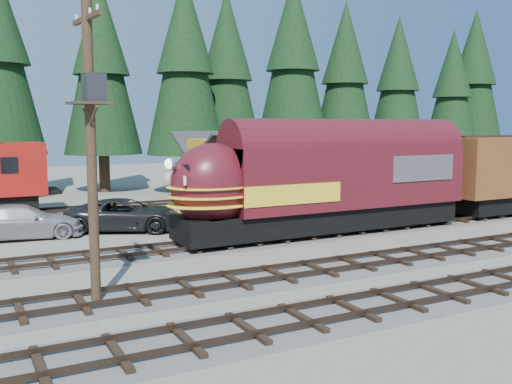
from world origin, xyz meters
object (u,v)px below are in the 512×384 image
pickup_truck_b (22,222)px  pickup_truck_a (126,215)px  locomotive (319,185)px  depot (286,168)px  utility_pole (92,133)px

pickup_truck_b → pickup_truck_a: bearing=-87.4°
locomotive → pickup_truck_a: size_ratio=2.68×
depot → pickup_truck_a: (-10.30, -0.45, -2.10)m
pickup_truck_b → locomotive: bearing=-109.4°
depot → locomotive: (-1.96, -6.50, -0.33)m
depot → pickup_truck_b: depot is taller
depot → locomotive: depot is taller
utility_pole → locomotive: bearing=18.1°
pickup_truck_a → utility_pole: bearing=-173.6°
depot → utility_pole: utility_pole is taller
utility_pole → pickup_truck_a: (4.16, 11.94, -4.59)m
utility_pole → pickup_truck_b: (-1.01, 12.21, -4.60)m
depot → pickup_truck_b: (-15.47, -0.17, -2.10)m
utility_pole → pickup_truck_b: 13.09m
utility_pole → depot: bearing=33.5°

